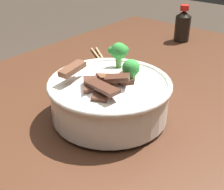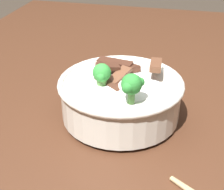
# 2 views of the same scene
# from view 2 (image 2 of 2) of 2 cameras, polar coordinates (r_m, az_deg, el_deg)

# --- Properties ---
(dining_table) EXTENTS (1.58, 1.06, 0.81)m
(dining_table) POSITION_cam_2_polar(r_m,az_deg,el_deg) (0.82, -2.45, -7.18)
(dining_table) COLOR #472819
(dining_table) RESTS_ON ground
(rice_bowl) EXTENTS (0.25, 0.25, 0.14)m
(rice_bowl) POSITION_cam_2_polar(r_m,az_deg,el_deg) (0.67, 1.49, 0.08)
(rice_bowl) COLOR silver
(rice_bowl) RESTS_ON dining_table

